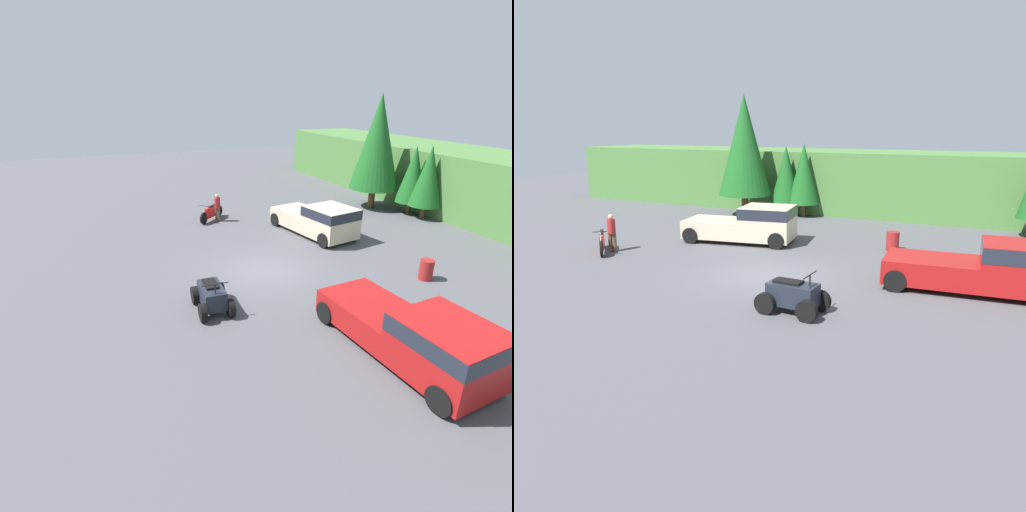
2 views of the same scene
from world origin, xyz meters
TOP-DOWN VIEW (x-y plane):
  - ground_plane at (0.00, 0.00)m, footprint 80.00×80.00m
  - hillside_backdrop at (0.00, 16.00)m, footprint 44.00×6.00m
  - tree_left at (-6.94, 11.10)m, footprint 3.25×3.25m
  - tree_mid_left at (-4.72, 12.39)m, footprint 1.91×1.91m
  - tree_mid_right at (-3.56, 12.47)m, footprint 1.97×1.97m
  - pickup_truck_red at (7.70, 1.40)m, footprint 5.89×2.66m
  - pickup_truck_second at (-3.16, 4.65)m, footprint 5.60×3.07m
  - dirt_bike at (-8.23, 0.01)m, footprint 1.72×1.93m
  - quad_atv at (2.43, -3.17)m, footprint 2.10×1.32m
  - rider_person at (-7.90, 0.31)m, footprint 0.46×0.46m
  - steel_barrel at (3.46, 5.94)m, footprint 0.58×0.58m

SIDE VIEW (x-z plane):
  - ground_plane at x=0.00m, z-range 0.00..0.00m
  - steel_barrel at x=3.46m, z-range 0.00..0.88m
  - dirt_bike at x=-8.23m, z-range -0.09..1.04m
  - quad_atv at x=2.43m, z-range -0.13..1.16m
  - rider_person at x=-7.90m, z-range 0.07..1.78m
  - pickup_truck_second at x=-3.16m, z-range 0.05..1.85m
  - pickup_truck_red at x=7.70m, z-range 0.05..1.85m
  - hillside_backdrop at x=0.00m, z-range 0.00..3.92m
  - tree_mid_left at x=-4.72m, z-range 0.38..4.72m
  - tree_mid_right at x=-3.56m, z-range 0.39..4.88m
  - tree_left at x=-6.94m, z-range 0.65..8.05m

